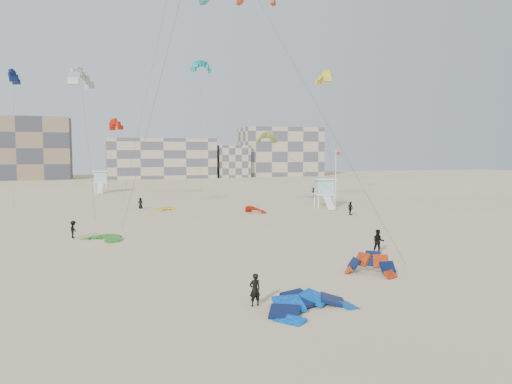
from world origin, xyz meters
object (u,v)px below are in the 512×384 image
object	(u,v)px
kite_ground_blue	(313,311)
kite_ground_orange	(370,275)
lifeguard_tower_near	(324,193)
kitesurfer_main	(255,290)

from	to	relation	value
kite_ground_blue	kite_ground_orange	size ratio (longest dim) A/B	1.54
kite_ground_blue	lifeguard_tower_near	bearing A→B (deg)	43.52
kite_ground_blue	lifeguard_tower_near	distance (m)	47.42
kite_ground_orange	kitesurfer_main	world-z (taller)	kitesurfer_main
kite_ground_blue	kite_ground_orange	xyz separation A→B (m)	(6.55, 5.66, 0.00)
kite_ground_orange	lifeguard_tower_near	size ratio (longest dim) A/B	0.55
kite_ground_blue	kitesurfer_main	distance (m)	3.15
kite_ground_blue	lifeguard_tower_near	xyz separation A→B (m)	(20.72, 42.60, 2.06)
kite_ground_orange	kitesurfer_main	size ratio (longest dim) A/B	1.91
kite_ground_orange	lifeguard_tower_near	world-z (taller)	lifeguard_tower_near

